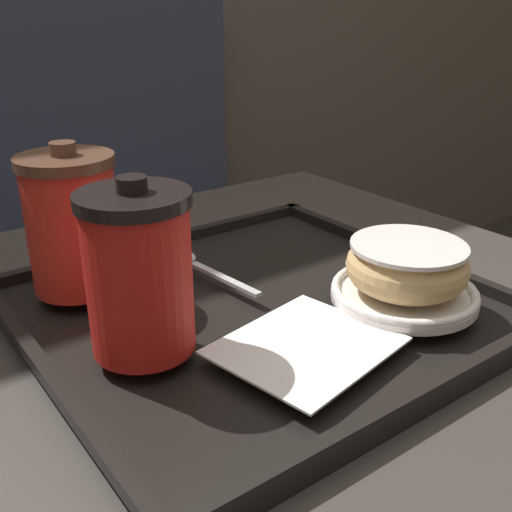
{
  "coord_description": "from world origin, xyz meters",
  "views": [
    {
      "loc": [
        -0.31,
        -0.43,
        0.98
      ],
      "look_at": [
        -0.0,
        -0.03,
        0.76
      ],
      "focal_mm": 42.0,
      "sensor_mm": 36.0,
      "label": 1
    }
  ],
  "objects_px": {
    "donut_chocolate_glazed": "(407,265)",
    "coffee_cup_rear": "(72,222)",
    "spoon": "(194,262)",
    "coffee_cup_front": "(139,272)"
  },
  "relations": [
    {
      "from": "donut_chocolate_glazed",
      "to": "coffee_cup_rear",
      "type": "bearing_deg",
      "value": 138.14
    },
    {
      "from": "spoon",
      "to": "donut_chocolate_glazed",
      "type": "bearing_deg",
      "value": -154.15
    },
    {
      "from": "donut_chocolate_glazed",
      "to": "coffee_cup_front",
      "type": "bearing_deg",
      "value": 163.45
    },
    {
      "from": "spoon",
      "to": "coffee_cup_front",
      "type": "bearing_deg",
      "value": 128.27
    },
    {
      "from": "coffee_cup_front",
      "to": "donut_chocolate_glazed",
      "type": "xyz_separation_m",
      "value": [
        0.23,
        -0.07,
        -0.03
      ]
    },
    {
      "from": "coffee_cup_front",
      "to": "donut_chocolate_glazed",
      "type": "relative_size",
      "value": 1.27
    },
    {
      "from": "coffee_cup_front",
      "to": "coffee_cup_rear",
      "type": "distance_m",
      "value": 0.14
    },
    {
      "from": "coffee_cup_front",
      "to": "coffee_cup_rear",
      "type": "xyz_separation_m",
      "value": [
        -0.0,
        0.14,
        0.0
      ]
    },
    {
      "from": "coffee_cup_front",
      "to": "coffee_cup_rear",
      "type": "height_order",
      "value": "same"
    },
    {
      "from": "coffee_cup_rear",
      "to": "donut_chocolate_glazed",
      "type": "relative_size",
      "value": 1.27
    }
  ]
}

